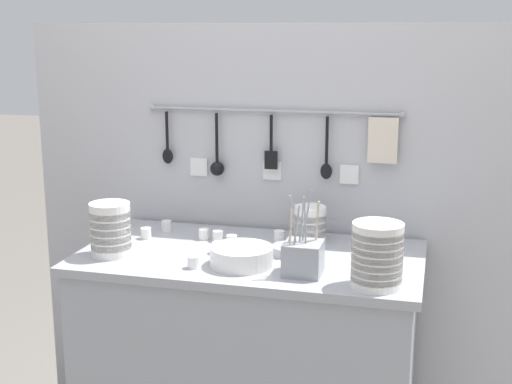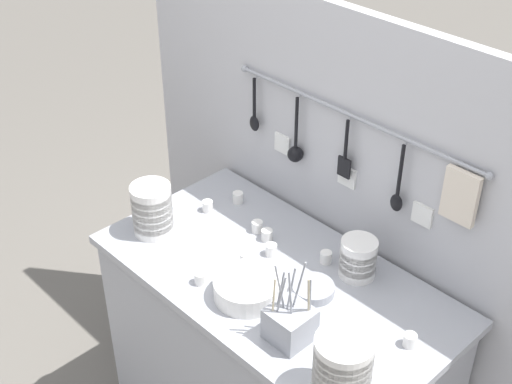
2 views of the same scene
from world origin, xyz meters
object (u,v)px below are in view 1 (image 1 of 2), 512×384
at_px(bowl_stack_back_corner, 377,255).
at_px(cup_edge_far, 204,234).
at_px(cup_mid_row, 193,262).
at_px(plate_stack, 242,256).
at_px(cup_front_left, 279,236).
at_px(bowl_stack_wide_centre, 110,229).
at_px(cup_beside_plates, 218,236).
at_px(cup_edge_near, 232,241).
at_px(cup_front_right, 146,233).
at_px(cup_centre, 390,253).
at_px(cup_back_left, 167,226).
at_px(cutlery_caddy, 303,257).
at_px(bowl_stack_short_front, 310,224).
at_px(cup_back_right, 218,248).
at_px(steel_mixing_bowl, 290,250).

bearing_deg(bowl_stack_back_corner, cup_edge_far, 153.06).
xyz_separation_m(bowl_stack_back_corner, cup_mid_row, (-0.60, 0.02, -0.08)).
relative_size(plate_stack, cup_front_left, 5.15).
height_order(bowl_stack_wide_centre, cup_edge_far, bowl_stack_wide_centre).
relative_size(cup_beside_plates, cup_edge_near, 1.00).
height_order(bowl_stack_wide_centre, cup_front_right, bowl_stack_wide_centre).
bearing_deg(cup_edge_near, bowl_stack_back_corner, -27.58).
bearing_deg(cup_edge_near, cup_centre, -0.49).
distance_m(plate_stack, cup_mid_row, 0.16).
bearing_deg(cup_front_right, cup_back_left, 72.92).
height_order(bowl_stack_back_corner, cup_back_left, bowl_stack_back_corner).
bearing_deg(cutlery_caddy, cup_back_left, 149.52).
bearing_deg(bowl_stack_short_front, cup_beside_plates, -166.09).
relative_size(plate_stack, cup_back_right, 5.15).
height_order(cup_mid_row, cup_back_right, same).
xyz_separation_m(steel_mixing_bowl, cup_front_left, (-0.07, 0.14, 0.00)).
xyz_separation_m(cup_edge_far, cup_front_right, (-0.21, -0.04, 0.00)).
xyz_separation_m(plate_stack, cup_mid_row, (-0.15, -0.06, -0.01)).
relative_size(plate_stack, cup_edge_far, 5.15).
height_order(plate_stack, steel_mixing_bowl, plate_stack).
bearing_deg(cup_mid_row, steel_mixing_bowl, 38.68).
bearing_deg(cup_back_left, cup_front_left, -3.32).
relative_size(bowl_stack_back_corner, cutlery_caddy, 0.74).
bearing_deg(cup_back_right, cup_front_right, 161.67).
relative_size(steel_mixing_bowl, cup_back_left, 3.28).
bearing_deg(cup_mid_row, cup_centre, 22.58).
xyz_separation_m(cutlery_caddy, cup_front_left, (-0.15, 0.33, -0.04)).
distance_m(cup_back_right, cup_centre, 0.59).
relative_size(bowl_stack_short_front, bowl_stack_wide_centre, 0.72).
bearing_deg(cup_beside_plates, cup_front_left, 14.24).
bearing_deg(cup_back_right, cup_beside_plates, 107.03).
height_order(steel_mixing_bowl, cup_back_right, cup_back_right).
height_order(bowl_stack_wide_centre, cutlery_caddy, cutlery_caddy).
relative_size(steel_mixing_bowl, cup_centre, 3.28).
relative_size(bowl_stack_back_corner, cup_edge_far, 4.93).
relative_size(plate_stack, cup_mid_row, 5.15).
height_order(bowl_stack_short_front, cup_back_right, bowl_stack_short_front).
xyz_separation_m(steel_mixing_bowl, cutlery_caddy, (0.08, -0.19, 0.04)).
distance_m(cup_edge_far, cup_mid_row, 0.33).
height_order(plate_stack, cup_back_right, plate_stack).
relative_size(bowl_stack_wide_centre, cup_back_left, 4.57).
relative_size(steel_mixing_bowl, cup_back_right, 3.28).
relative_size(plate_stack, cup_back_left, 5.15).
bearing_deg(bowl_stack_short_front, cup_front_right, -169.05).
distance_m(bowl_stack_back_corner, plate_stack, 0.46).
height_order(steel_mixing_bowl, cup_front_left, cup_front_left).
bearing_deg(cutlery_caddy, bowl_stack_back_corner, -12.85).
height_order(cup_beside_plates, cup_back_left, same).
bearing_deg(cup_centre, bowl_stack_wide_centre, -168.14).
height_order(cutlery_caddy, cup_back_right, cutlery_caddy).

